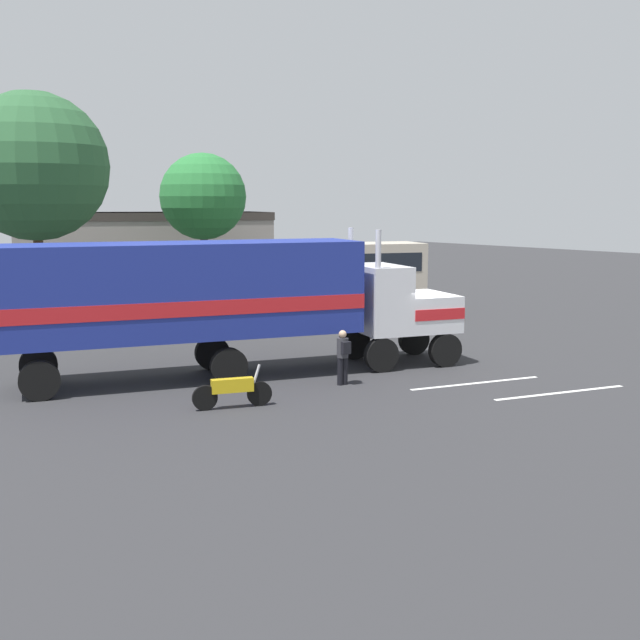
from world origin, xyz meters
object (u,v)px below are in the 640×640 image
at_px(parked_bus, 311,272).
at_px(semi_truck, 223,295).
at_px(person_bystander, 343,355).
at_px(tree_center, 203,197).
at_px(tree_left, 34,167).
at_px(motorcycle, 233,390).

bearing_deg(parked_bus, semi_truck, -138.54).
bearing_deg(person_bystander, tree_center, 70.87).
height_order(parked_bus, tree_left, tree_left).
relative_size(person_bystander, tree_left, 0.16).
relative_size(semi_truck, parked_bus, 1.27).
height_order(person_bystander, tree_center, tree_center).
xyz_separation_m(person_bystander, motorcycle, (-3.93, -0.27, -0.41)).
distance_m(parked_bus, tree_center, 10.05).
bearing_deg(motorcycle, tree_left, 86.28).
height_order(semi_truck, motorcycle, semi_truck).
relative_size(parked_bus, tree_left, 1.09).
bearing_deg(tree_center, semi_truck, -117.72).
relative_size(tree_left, tree_center, 1.27).
height_order(person_bystander, parked_bus, parked_bus).
distance_m(person_bystander, tree_left, 19.81).
bearing_deg(person_bystander, parked_bus, 56.60).
xyz_separation_m(semi_truck, parked_bus, (10.18, 8.99, -0.46)).
distance_m(semi_truck, motorcycle, 4.30).
height_order(person_bystander, tree_left, tree_left).
bearing_deg(parked_bus, tree_center, 93.26).
height_order(parked_bus, motorcycle, parked_bus).
xyz_separation_m(parked_bus, motorcycle, (-11.90, -12.36, -1.58)).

